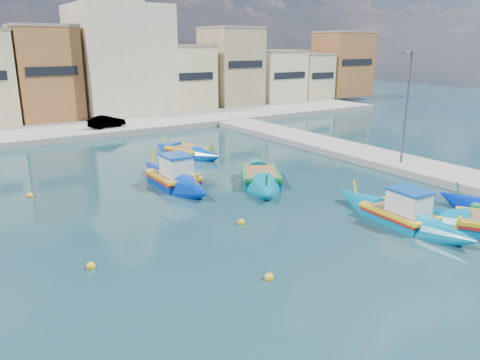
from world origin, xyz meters
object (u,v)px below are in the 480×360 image
object	(u,v)px
church_block	(119,44)
luzzu_turquoise_cabin	(400,216)
luzzu_cyan_mid	(260,178)
quay_street_lamp	(406,107)
luzzu_green	(187,152)
luzzu_blue_cabin	(174,179)

from	to	relation	value
church_block	luzzu_turquoise_cabin	distance (m)	41.35
luzzu_cyan_mid	quay_street_lamp	bearing A→B (deg)	-15.50
luzzu_turquoise_cabin	luzzu_cyan_mid	distance (m)	9.47
church_block	luzzu_cyan_mid	size ratio (longest dim) A/B	2.10
church_block	luzzu_green	world-z (taller)	church_block
luzzu_cyan_mid	luzzu_green	bearing A→B (deg)	92.87
luzzu_blue_cabin	luzzu_green	distance (m)	7.94
church_block	quay_street_lamp	xyz separation A→B (m)	(7.44, -34.00, -4.07)
quay_street_lamp	luzzu_turquoise_cabin	distance (m)	11.37
luzzu_blue_cabin	luzzu_cyan_mid	world-z (taller)	luzzu_blue_cabin
church_block	luzzu_green	xyz separation A→B (m)	(-3.05, -22.06, -8.16)
quay_street_lamp	luzzu_green	bearing A→B (deg)	131.32
luzzu_turquoise_cabin	luzzu_cyan_mid	world-z (taller)	luzzu_turquoise_cabin
luzzu_turquoise_cabin	luzzu_cyan_mid	size ratio (longest dim) A/B	0.96
luzzu_turquoise_cabin	quay_street_lamp	bearing A→B (deg)	37.91
luzzu_green	quay_street_lamp	bearing A→B (deg)	-48.68
church_block	quay_street_lamp	world-z (taller)	church_block
church_block	luzzu_blue_cabin	xyz separation A→B (m)	(-7.40, -28.70, -8.03)
church_block	luzzu_green	distance (m)	23.72
luzzu_green	luzzu_turquoise_cabin	bearing A→B (deg)	-83.53
quay_street_lamp	luzzu_turquoise_cabin	size ratio (longest dim) A/B	0.91
luzzu_turquoise_cabin	luzzu_green	bearing A→B (deg)	96.47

